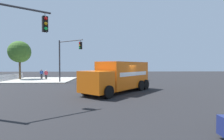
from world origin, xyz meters
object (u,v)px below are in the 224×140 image
(pedestrian_near_corner, at_px, (46,74))
(pedestrian_crossing, at_px, (42,74))
(pickup_tan, at_px, (131,76))
(traffic_light_primary, at_px, (66,54))
(delivery_truck, at_px, (119,76))
(shade_tree_near, at_px, (20,52))

(pedestrian_near_corner, bearing_deg, pedestrian_crossing, -138.58)
(pickup_tan, height_order, pedestrian_crossing, pedestrian_crossing)
(traffic_light_primary, relative_size, pickup_tan, 1.12)
(pickup_tan, distance_m, pedestrian_near_corner, 14.13)
(delivery_truck, distance_m, pedestrian_crossing, 18.84)
(delivery_truck, bearing_deg, pedestrian_crossing, -138.51)
(pedestrian_near_corner, height_order, pedestrian_crossing, pedestrian_crossing)
(delivery_truck, bearing_deg, traffic_light_primary, -139.35)
(pickup_tan, distance_m, pedestrian_crossing, 15.56)
(pedestrian_crossing, bearing_deg, delivery_truck, 41.49)
(delivery_truck, relative_size, pedestrian_near_corner, 4.82)
(delivery_truck, distance_m, pickup_tan, 12.64)
(pedestrian_near_corner, bearing_deg, traffic_light_primary, 42.83)
(pedestrian_near_corner, relative_size, shade_tree_near, 0.24)
(delivery_truck, relative_size, pickup_tan, 1.43)
(delivery_truck, relative_size, shade_tree_near, 1.16)
(shade_tree_near, bearing_deg, traffic_light_primary, 57.93)
(delivery_truck, xyz_separation_m, pickup_tan, (-12.26, 2.97, -0.75))
(pedestrian_near_corner, xyz_separation_m, pedestrian_crossing, (-1.50, -1.32, 0.02))
(shade_tree_near, bearing_deg, pickup_tan, 86.05)
(pickup_tan, bearing_deg, delivery_truck, -13.60)
(traffic_light_primary, xyz_separation_m, pickup_tan, (-4.47, 9.66, -3.31))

